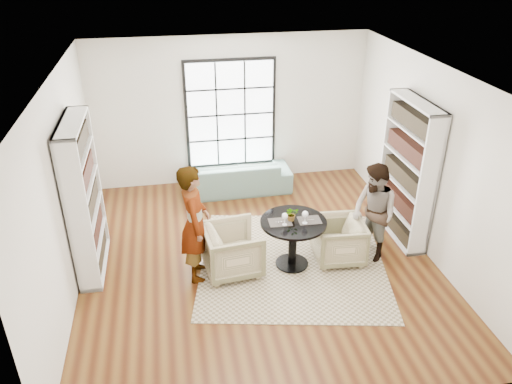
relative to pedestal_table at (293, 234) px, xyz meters
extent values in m
plane|color=brown|center=(-0.50, 0.26, -0.58)|extent=(6.00, 6.00, 0.00)
plane|color=silver|center=(-0.50, 3.26, 0.92)|extent=(5.50, 0.00, 5.50)
plane|color=silver|center=(-3.25, 0.26, 0.92)|extent=(0.00, 6.00, 6.00)
plane|color=silver|center=(2.25, 0.26, 0.92)|extent=(0.00, 6.00, 6.00)
plane|color=silver|center=(-0.50, -2.74, 0.92)|extent=(5.50, 0.00, 5.50)
plane|color=white|center=(-0.50, 0.26, 2.42)|extent=(6.00, 6.00, 0.00)
cube|color=black|center=(-0.50, 3.24, 0.87)|extent=(1.82, 0.06, 2.22)
cube|color=white|center=(-0.50, 3.20, 0.87)|extent=(1.70, 0.02, 2.10)
cube|color=tan|center=(0.02, 0.06, -0.58)|extent=(3.39, 3.39, 0.01)
cylinder|color=black|center=(0.00, 0.00, -0.56)|extent=(0.52, 0.52, 0.04)
cylinder|color=black|center=(0.00, 0.00, -0.19)|extent=(0.13, 0.13, 0.73)
cylinder|color=black|center=(0.00, 0.00, 0.20)|extent=(1.01, 1.01, 0.04)
imported|color=slate|center=(-0.47, 2.71, -0.27)|extent=(2.16, 0.86, 0.63)
imported|color=#BDB487|center=(-0.94, 0.02, -0.20)|extent=(0.94, 0.92, 0.77)
imported|color=tan|center=(0.75, 0.02, -0.23)|extent=(0.83, 0.81, 0.71)
imported|color=gray|center=(-1.49, 0.02, 0.33)|extent=(0.48, 0.69, 1.84)
imported|color=gray|center=(1.30, 0.02, 0.22)|extent=(0.81, 0.92, 1.61)
cube|color=#2A2724|center=(-0.21, 0.00, 0.23)|extent=(0.35, 0.27, 0.01)
cube|color=#2A2724|center=(0.24, -0.03, 0.23)|extent=(0.35, 0.27, 0.01)
cylinder|color=silver|center=(-0.16, -0.09, 0.23)|extent=(0.07, 0.07, 0.01)
cylinder|color=silver|center=(-0.16, -0.09, 0.29)|extent=(0.01, 0.01, 0.11)
sphere|color=maroon|center=(-0.16, -0.09, 0.37)|extent=(0.09, 0.09, 0.09)
ellipsoid|color=white|center=(-0.16, -0.09, 0.37)|extent=(0.09, 0.09, 0.10)
cylinder|color=silver|center=(0.15, -0.10, 0.23)|extent=(0.08, 0.08, 0.01)
cylinder|color=silver|center=(0.15, -0.10, 0.29)|extent=(0.01, 0.01, 0.12)
sphere|color=maroon|center=(0.15, -0.10, 0.38)|extent=(0.09, 0.09, 0.09)
ellipsoid|color=white|center=(0.15, -0.10, 0.38)|extent=(0.10, 0.10, 0.11)
imported|color=gray|center=(-0.03, 0.03, 0.33)|extent=(0.21, 0.19, 0.22)
camera|label=1|loc=(-1.74, -6.27, 4.12)|focal=35.00mm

